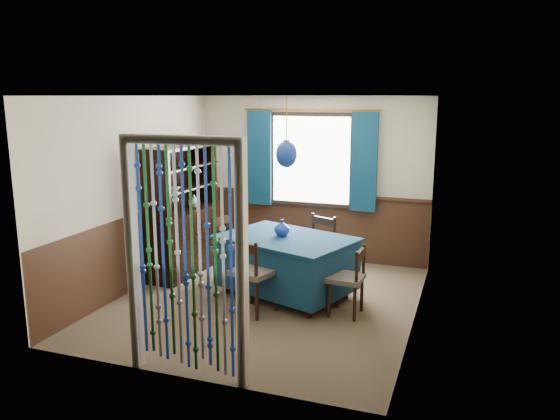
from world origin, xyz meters
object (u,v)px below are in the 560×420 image
at_px(dining_table, 286,262).
at_px(pendant_lamp, 287,154).
at_px(chair_far, 316,248).
at_px(sideboard, 183,229).
at_px(chair_left, 231,247).
at_px(vase_table, 282,228).
at_px(chair_near, 252,273).
at_px(bowl_shelf, 172,189).
at_px(vase_sideboard, 194,200).
at_px(chair_right, 348,279).

bearing_deg(dining_table, pendant_lamp, -161.22).
xyz_separation_m(chair_far, sideboard, (-1.93, -0.19, 0.14)).
bearing_deg(chair_left, vase_table, 84.10).
bearing_deg(dining_table, vase_table, 166.69).
relative_size(chair_near, bowl_shelf, 3.96).
distance_m(vase_table, vase_sideboard, 1.72).
height_order(pendant_lamp, vase_table, pendant_lamp).
bearing_deg(sideboard, chair_right, -14.13).
relative_size(dining_table, vase_table, 9.91).
distance_m(chair_near, chair_left, 1.14).
bearing_deg(vase_sideboard, dining_table, -22.60).
height_order(dining_table, chair_right, chair_right).
xyz_separation_m(chair_near, sideboard, (-1.52, 1.10, 0.14)).
height_order(chair_far, bowl_shelf, bowl_shelf).
bearing_deg(vase_table, dining_table, -32.09).
relative_size(chair_far, sideboard, 0.50).
bearing_deg(pendant_lamp, sideboard, 165.76).
xyz_separation_m(chair_left, vase_sideboard, (-0.78, 0.44, 0.52)).
relative_size(dining_table, bowl_shelf, 8.13).
height_order(chair_near, vase_table, vase_table).
height_order(vase_table, bowl_shelf, bowl_shelf).
xyz_separation_m(chair_right, sideboard, (-2.59, 0.78, 0.19)).
height_order(chair_left, bowl_shelf, bowl_shelf).
distance_m(chair_right, pendant_lamp, 1.66).
distance_m(pendant_lamp, vase_sideboard, 1.96).
bearing_deg(vase_table, vase_sideboard, 157.88).
xyz_separation_m(chair_near, chair_right, (1.07, 0.32, -0.05)).
relative_size(vase_table, vase_sideboard, 0.95).
xyz_separation_m(sideboard, bowl_shelf, (0.06, -0.35, 0.65)).
relative_size(chair_far, vase_table, 4.82).
bearing_deg(chair_right, vase_sideboard, 70.75).
bearing_deg(dining_table, vase_sideboard, 176.18).
bearing_deg(vase_table, chair_right, -22.33).
relative_size(bowl_shelf, vase_sideboard, 1.16).
relative_size(vase_table, bowl_shelf, 0.82).
xyz_separation_m(dining_table, sideboard, (-1.72, 0.44, 0.18)).
bearing_deg(chair_far, bowl_shelf, 40.13).
relative_size(chair_left, bowl_shelf, 4.00).
xyz_separation_m(chair_far, pendant_lamp, (-0.21, -0.62, 1.32)).
bearing_deg(vase_sideboard, chair_near, -42.69).
bearing_deg(bowl_shelf, chair_far, 16.14).
height_order(chair_near, chair_right, chair_near).
xyz_separation_m(chair_near, pendant_lamp, (0.19, 0.66, 1.32)).
bearing_deg(sideboard, vase_sideboard, 79.26).
bearing_deg(vase_table, chair_far, 63.79).
bearing_deg(vase_table, chair_left, 165.45).
relative_size(sideboard, vase_sideboard, 9.15).
height_order(dining_table, bowl_shelf, bowl_shelf).
bearing_deg(dining_table, chair_near, -87.65).
distance_m(bowl_shelf, vase_sideboard, 0.66).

